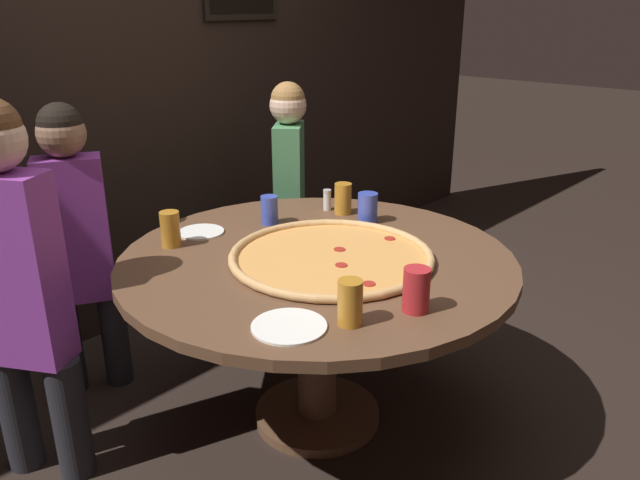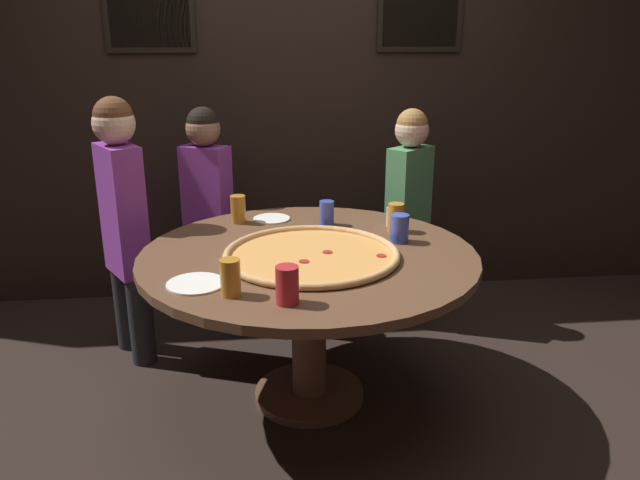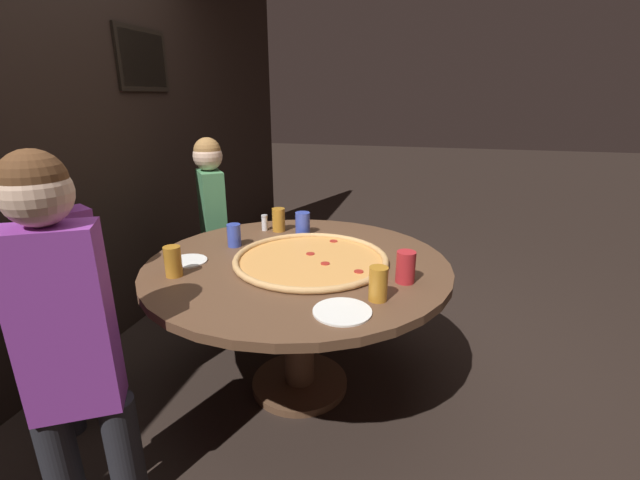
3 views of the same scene
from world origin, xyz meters
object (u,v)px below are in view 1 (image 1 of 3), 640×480
object	(u,v)px
drink_cup_near_right	(170,229)
condiment_shaker	(327,200)
diner_side_left	(18,278)
diner_centre_back	(76,236)
giant_pizza	(331,256)
dining_table	(317,289)
drink_cup_near_left	(269,210)
white_plate_right_side	(201,232)
drink_cup_centre_back	(416,290)
diner_far_left	(289,186)
drink_cup_far_right	(350,303)
drink_cup_by_shaker	(368,208)
drink_cup_beside_pizza	(343,199)
white_plate_beside_cup	(289,326)

from	to	relation	value
drink_cup_near_right	condiment_shaker	xyz separation A→B (m)	(0.76, -0.15, -0.02)
diner_side_left	diner_centre_back	world-z (taller)	diner_side_left
giant_pizza	diner_centre_back	world-z (taller)	diner_centre_back
dining_table	giant_pizza	world-z (taller)	giant_pizza
drink_cup_near_left	white_plate_right_side	xyz separation A→B (m)	(-0.27, 0.13, -0.06)
drink_cup_centre_back	diner_far_left	distance (m)	1.55
drink_cup_centre_back	diner_centre_back	xyz separation A→B (m)	(-0.38, 1.45, -0.08)
condiment_shaker	drink_cup_far_right	bearing A→B (deg)	-134.44
giant_pizza	drink_cup_near_left	distance (m)	0.48
drink_cup_near_left	drink_cup_centre_back	world-z (taller)	drink_cup_centre_back
diner_far_left	giant_pizza	bearing A→B (deg)	14.68
white_plate_right_side	drink_cup_centre_back	bearing A→B (deg)	-88.81
drink_cup_near_left	diner_side_left	bearing A→B (deg)	172.91
white_plate_right_side	drink_cup_near_left	bearing A→B (deg)	-24.68
condiment_shaker	drink_cup_by_shaker	bearing A→B (deg)	-92.00
drink_cup_far_right	diner_far_left	xyz separation A→B (m)	(0.98, 1.25, -0.09)
dining_table	drink_cup_near_left	world-z (taller)	drink_cup_near_left
drink_cup_near_left	white_plate_right_side	distance (m)	0.31
drink_cup_far_right	diner_side_left	xyz separation A→B (m)	(-0.57, 0.97, -0.03)
drink_cup_beside_pizza	diner_centre_back	world-z (taller)	diner_centre_back
white_plate_right_side	diner_side_left	world-z (taller)	diner_side_left
diner_side_left	giant_pizza	bearing A→B (deg)	-153.84
condiment_shaker	dining_table	bearing A→B (deg)	-141.92
white_plate_right_side	diner_far_left	size ratio (longest dim) A/B	0.15
dining_table	white_plate_right_side	world-z (taller)	white_plate_right_side
drink_cup_beside_pizza	condiment_shaker	xyz separation A→B (m)	(-0.01, 0.09, -0.02)
dining_table	white_plate_beside_cup	size ratio (longest dim) A/B	6.63
drink_cup_near_right	diner_centre_back	xyz separation A→B (m)	(-0.19, 0.42, -0.08)
drink_cup_beside_pizza	diner_centre_back	size ratio (longest dim) A/B	0.11
drink_cup_by_shaker	white_plate_right_side	size ratio (longest dim) A/B	0.68
drink_cup_by_shaker	diner_side_left	distance (m)	1.40
white_plate_beside_cup	diner_side_left	world-z (taller)	diner_side_left
condiment_shaker	diner_centre_back	bearing A→B (deg)	149.07
drink_cup_near_left	drink_cup_near_right	bearing A→B (deg)	168.41
drink_cup_near_left	drink_cup_near_right	xyz separation A→B (m)	(-0.44, 0.09, 0.01)
drink_cup_near_right	diner_far_left	distance (m)	1.02
drink_cup_centre_back	drink_cup_beside_pizza	distance (m)	0.98
drink_cup_far_right	drink_cup_near_right	bearing A→B (deg)	89.21
dining_table	drink_cup_beside_pizza	xyz separation A→B (m)	(0.45, 0.26, 0.21)
white_plate_right_side	diner_far_left	xyz separation A→B (m)	(0.80, 0.28, -0.02)
white_plate_right_side	drink_cup_far_right	bearing A→B (deg)	-100.71
drink_cup_near_right	white_plate_beside_cup	xyz separation A→B (m)	(-0.15, -0.81, -0.07)
diner_far_left	drink_cup_far_right	bearing A→B (deg)	12.91
giant_pizza	diner_far_left	size ratio (longest dim) A/B	0.61
drink_cup_near_left	diner_far_left	distance (m)	0.67
drink_cup_beside_pizza	diner_side_left	bearing A→B (deg)	168.68
drink_cup_beside_pizza	drink_cup_near_right	distance (m)	0.80
condiment_shaker	diner_side_left	world-z (taller)	diner_side_left
dining_table	giant_pizza	bearing A→B (deg)	-83.42
drink_cup_centre_back	diner_side_left	world-z (taller)	diner_side_left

